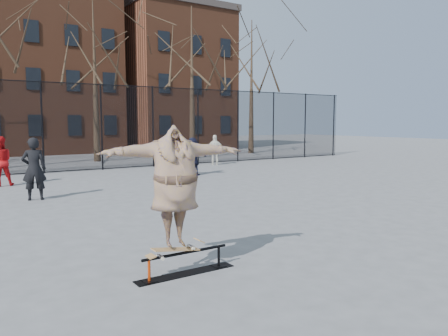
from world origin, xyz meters
TOP-DOWN VIEW (x-y plane):
  - ground at (0.00, 0.00)m, footprint 100.00×100.00m
  - skate_rail at (-2.34, -1.58)m, footprint 1.58×0.24m
  - skateboard at (-2.50, -1.58)m, footprint 0.78×0.19m
  - skater at (-2.50, -1.58)m, footprint 2.23×0.99m
  - bystander_black at (-3.00, 6.25)m, footprint 0.74×0.58m
  - bystander_red at (-3.47, 9.86)m, footprint 0.86×0.67m
  - bystander_white at (6.84, 12.00)m, footprint 0.98×0.81m
  - bystander_navy at (3.68, 8.80)m, footprint 1.51×1.19m
  - fence at (-0.01, 13.00)m, footprint 34.03×0.07m
  - tree_row at (-0.25, 17.15)m, footprint 33.66×7.46m
  - rowhouses at (0.72, 26.00)m, footprint 29.00×7.00m

SIDE VIEW (x-z plane):
  - ground at x=0.00m, z-range 0.00..0.00m
  - skate_rail at x=-2.34m, z-range -0.04..0.31m
  - skateboard at x=-2.50m, z-range 0.35..0.44m
  - bystander_white at x=6.84m, z-range 0.00..1.57m
  - bystander_navy at x=3.68m, z-range 0.00..1.61m
  - bystander_red at x=-3.47m, z-range 0.00..1.75m
  - bystander_black at x=-3.00m, z-range 0.00..1.81m
  - skater at x=-2.50m, z-range 0.44..2.20m
  - fence at x=-0.01m, z-range 0.05..4.05m
  - rowhouses at x=0.72m, z-range -0.44..12.56m
  - tree_row at x=-0.25m, z-range 2.02..12.69m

